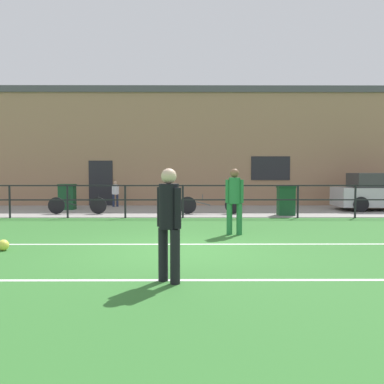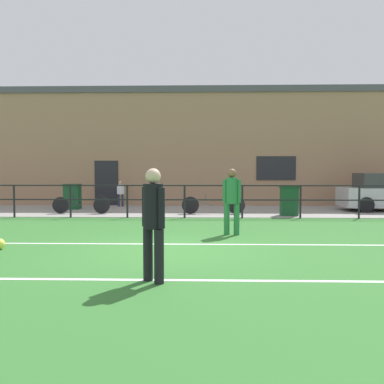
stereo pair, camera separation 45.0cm
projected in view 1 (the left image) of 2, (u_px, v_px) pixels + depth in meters
The scene contains 14 objects.
ground at pixel (178, 252), 8.77m from camera, with size 60.00×44.00×0.04m, color #33702D.
field_line_touchline at pixel (179, 244), 9.54m from camera, with size 36.00×0.11×0.00m, color white.
field_line_hash at pixel (174, 280), 6.43m from camera, with size 36.00×0.11×0.00m, color white.
pavement_strip at pixel (184, 211), 17.26m from camera, with size 48.00×5.00×0.02m, color gray.
perimeter_fence at pixel (183, 197), 14.72m from camera, with size 36.07×0.07×1.15m.
clubhouse_facade at pixel (185, 147), 20.81m from camera, with size 28.00×2.56×5.53m.
player_goalkeeper at pixel (169, 218), 6.27m from camera, with size 0.37×0.35×1.69m.
player_striker at pixel (234, 197), 10.91m from camera, with size 0.46×0.30×1.70m.
soccer_ball_match at pixel (3, 245), 8.78m from camera, with size 0.23×0.23×0.23m, color #E5E04C.
spectator_child at pixel (115, 192), 19.04m from camera, with size 0.30×0.20×1.15m.
bicycle_parked_0 at pixel (210, 205), 15.95m from camera, with size 2.37×0.04×0.74m.
bicycle_parked_2 at pixel (77, 205), 15.92m from camera, with size 2.19×0.04×0.73m.
trash_bin_0 at pixel (67, 197), 17.71m from camera, with size 0.67×0.57×1.06m.
trash_bin_1 at pixel (286, 200), 15.48m from camera, with size 0.62×0.53×1.07m.
Camera 1 is at (0.24, -8.70, 1.67)m, focal length 39.76 mm.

